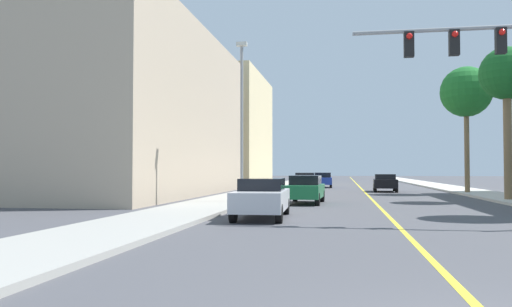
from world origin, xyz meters
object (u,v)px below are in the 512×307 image
car_green (306,189)px  car_gray (305,181)px  palm_mid (507,76)px  car_blue (323,180)px  street_lamp (242,113)px  palm_far (466,93)px  car_black (385,183)px  car_silver (262,197)px

car_green → car_gray: bearing=96.5°
palm_mid → car_green: (-10.93, -3.18, -6.19)m
car_green → car_blue: car_blue is taller
palm_mid → car_blue: 24.16m
palm_mid → car_gray: (-12.28, 14.71, -6.18)m
car_blue → street_lamp: bearing=-99.2°
palm_far → car_green: (-10.82, -11.94, -6.61)m
palm_far → car_gray: palm_far is taller
car_black → car_green: car_green is taller
palm_mid → palm_far: 8.78m
palm_mid → palm_far: palm_far is taller
car_black → car_gray: 7.19m
palm_far → car_green: size_ratio=2.14×
car_blue → car_silver: bearing=-93.5°
car_silver → street_lamp: bearing=-75.2°
palm_far → car_gray: bearing=154.0°
street_lamp → car_gray: 19.28m
palm_far → car_black: palm_far is taller
palm_far → car_green: palm_far is taller
palm_mid → car_green: size_ratio=1.98×
car_gray → palm_far: bearing=153.8°
palm_mid → car_silver: palm_mid is taller
palm_mid → car_black: palm_mid is taller
street_lamp → car_black: bearing=61.9°
street_lamp → car_gray: size_ratio=2.00×
car_silver → car_gray: bearing=-91.5°
palm_mid → car_gray: size_ratio=2.03×
car_blue → car_black: bearing=-60.3°
street_lamp → palm_mid: 14.91m
car_silver → car_gray: size_ratio=1.08×
palm_mid → car_gray: palm_mid is taller
palm_far → car_blue: palm_far is taller
car_silver → car_gray: car_gray is taller
car_blue → palm_mid: bearing=-63.8°
car_blue → palm_far: bearing=-49.3°
street_lamp → car_blue: bearing=82.5°
palm_far → car_black: 9.21m
street_lamp → car_blue: size_ratio=1.98×
car_black → car_green: 16.04m
car_black → car_blue: (-5.30, 8.68, 0.03)m
palm_mid → street_lamp: bearing=-164.0°
car_black → car_silver: 24.18m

